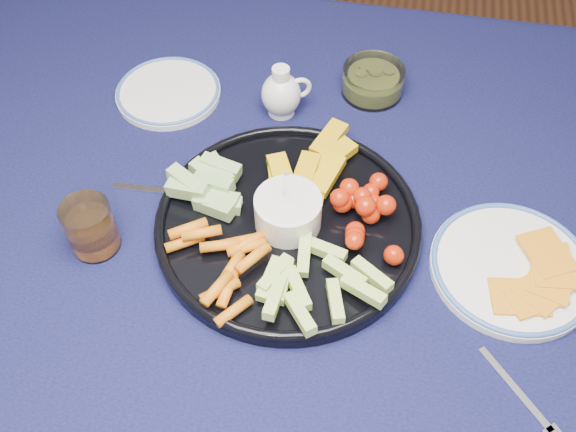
% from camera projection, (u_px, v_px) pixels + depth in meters
% --- Properties ---
extents(dining_table, '(1.67, 1.07, 0.75)m').
position_uv_depth(dining_table, '(311.00, 227.00, 1.09)').
color(dining_table, '#492618').
rests_on(dining_table, ground).
extents(crudite_platter, '(0.40, 0.40, 0.13)m').
position_uv_depth(crudite_platter, '(286.00, 220.00, 0.96)').
color(crudite_platter, black).
rests_on(crudite_platter, dining_table).
extents(creamer_pitcher, '(0.09, 0.07, 0.10)m').
position_uv_depth(creamer_pitcher, '(282.00, 94.00, 1.10)').
color(creamer_pitcher, white).
rests_on(creamer_pitcher, dining_table).
extents(pickle_bowl, '(0.11, 0.11, 0.05)m').
position_uv_depth(pickle_bowl, '(373.00, 82.00, 1.15)').
color(pickle_bowl, silver).
rests_on(pickle_bowl, dining_table).
extents(cheese_plate, '(0.23, 0.23, 0.03)m').
position_uv_depth(cheese_plate, '(512.00, 266.00, 0.92)').
color(cheese_plate, white).
rests_on(cheese_plate, dining_table).
extents(juice_tumbler, '(0.07, 0.07, 0.09)m').
position_uv_depth(juice_tumbler, '(91.00, 229.00, 0.93)').
color(juice_tumbler, silver).
rests_on(juice_tumbler, dining_table).
extents(fork_left, '(0.18, 0.03, 0.00)m').
position_uv_depth(fork_left, '(177.00, 193.00, 1.02)').
color(fork_left, silver).
rests_on(fork_left, dining_table).
extents(fork_right, '(0.11, 0.13, 0.00)m').
position_uv_depth(fork_right, '(529.00, 406.00, 0.80)').
color(fork_right, silver).
rests_on(fork_right, dining_table).
extents(side_plate_extra, '(0.19, 0.19, 0.02)m').
position_uv_depth(side_plate_extra, '(168.00, 92.00, 1.16)').
color(side_plate_extra, white).
rests_on(side_plate_extra, dining_table).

